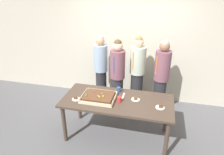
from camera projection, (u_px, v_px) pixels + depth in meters
ground_plane at (117, 135)px, 3.92m from camera, size 12.00×12.00×0.00m
interior_back_panel at (132, 38)px, 4.68m from camera, size 8.00×0.12×3.00m
party_table at (117, 104)px, 3.62m from camera, size 1.93×0.87×0.79m
sheet_cake at (99, 97)px, 3.60m from camera, size 0.58×0.47×0.10m
plated_slice_near_left at (136, 99)px, 3.57m from camera, size 0.15×0.15×0.06m
plated_slice_near_right at (160, 107)px, 3.34m from camera, size 0.15×0.15×0.07m
plated_slice_far_left at (76, 98)px, 3.59m from camera, size 0.15×0.15×0.06m
drink_cup_nearest at (119, 90)px, 3.81m from camera, size 0.07×0.07×0.10m
drink_cup_middle at (119, 99)px, 3.49m from camera, size 0.07×0.07×0.10m
cake_server_utensil at (123, 96)px, 3.70m from camera, size 0.03×0.20×0.01m
person_serving_front at (161, 78)px, 4.16m from camera, size 0.31×0.31×1.68m
person_green_shirt_behind at (101, 70)px, 4.63m from camera, size 0.31×0.31×1.64m
person_striped_tie_right at (117, 77)px, 4.25m from camera, size 0.31×0.31×1.66m
person_far_right_suit at (137, 73)px, 4.41m from camera, size 0.33×0.33×1.68m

